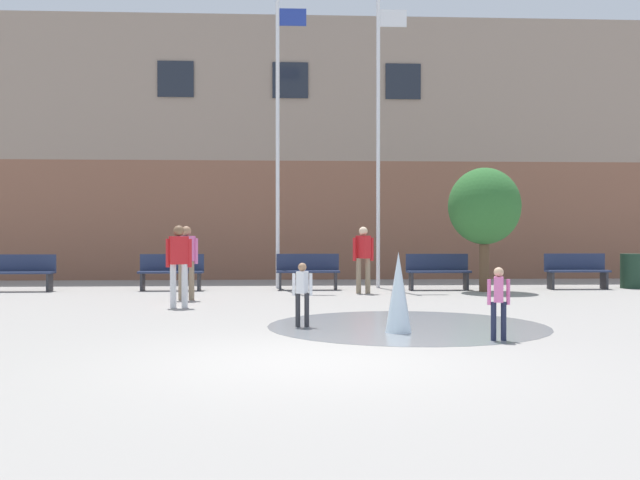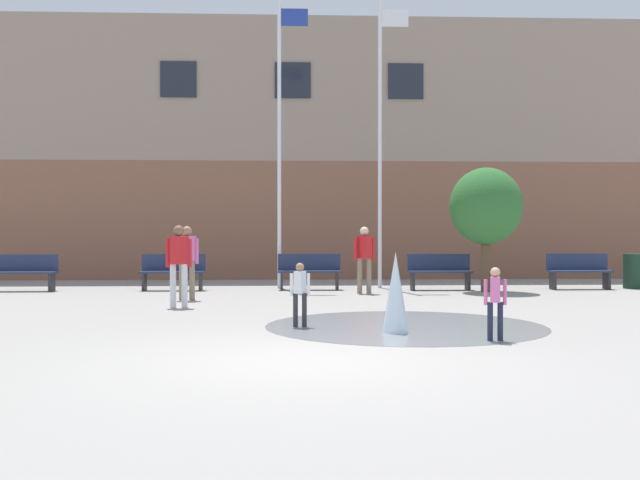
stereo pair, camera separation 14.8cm
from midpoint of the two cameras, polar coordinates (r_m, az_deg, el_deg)
ground_plane at (r=8.52m, az=-0.91°, el=-9.22°), size 100.00×100.00×0.00m
library_building at (r=26.23m, az=-1.97°, el=6.32°), size 36.00×6.05×8.17m
splash_fountain at (r=11.28m, az=6.51°, el=-5.20°), size 4.35×4.35×1.17m
park_bench_far_left at (r=19.89m, az=-21.43°, el=-2.27°), size 1.60×0.44×0.91m
park_bench_left_of_flagpoles at (r=19.12m, az=-10.92°, el=-2.36°), size 1.60×0.44×0.91m
park_bench_center at (r=19.00m, az=-0.60°, el=-2.37°), size 1.60×0.44×0.91m
park_bench_near_trashcan at (r=19.18m, az=9.32°, el=-2.35°), size 1.60×0.44×0.91m
park_bench_far_right at (r=20.33m, az=19.31°, el=-2.21°), size 1.60×0.44×0.91m
child_running at (r=11.47m, az=-1.17°, el=-3.78°), size 0.31×0.24×0.99m
adult_watching at (r=14.69m, az=-10.43°, el=-1.46°), size 0.50×0.32×1.59m
teen_by_trashcan at (r=17.83m, az=3.63°, el=-1.10°), size 0.50×0.39×1.59m
adult_in_red at (r=16.28m, az=-9.85°, el=-1.26°), size 0.50×0.34×1.59m
child_in_fountain at (r=10.28m, az=13.61°, el=-4.30°), size 0.31×0.24×0.99m
flagpole_left at (r=19.74m, az=-2.82°, el=8.26°), size 0.80×0.10×7.70m
flagpole_right at (r=19.90m, az=4.89°, el=8.21°), size 0.80×0.10×7.71m
trash_can at (r=21.08m, az=23.02°, el=-2.20°), size 0.56×0.56×0.90m
street_tree_near_building at (r=18.79m, az=12.75°, el=2.49°), size 1.77×1.77×3.05m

